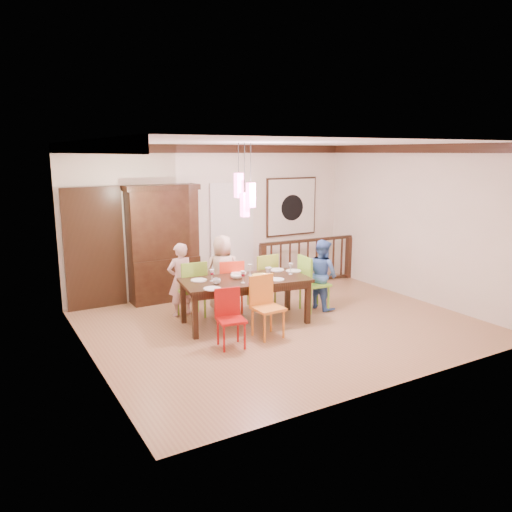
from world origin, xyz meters
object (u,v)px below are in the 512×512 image
balustrade (308,260)px  person_far_left (180,280)px  chair_far_left (191,285)px  dining_table (245,284)px  china_hutch (163,243)px  chair_end_right (315,279)px  person_end_right (322,274)px  person_far_mid (223,272)px

balustrade → person_far_left: person_far_left is taller
chair_far_left → person_far_left: person_far_left is taller
dining_table → china_hutch: china_hutch is taller
dining_table → chair_end_right: size_ratio=2.17×
person_far_left → chair_end_right: bearing=153.4°
chair_end_right → china_hutch: size_ratio=0.46×
chair_end_right → person_end_right: person_end_right is taller
dining_table → chair_end_right: chair_end_right is taller
chair_far_left → person_far_left: (-0.13, 0.14, 0.07)m
person_far_mid → dining_table: bearing=107.0°
china_hutch → person_far_mid: bearing=-56.4°
dining_table → person_far_left: (-0.77, 0.90, -0.03)m
person_far_left → balustrade: bearing=-171.4°
person_far_left → person_end_right: bearing=156.0°
person_far_left → person_far_mid: 0.79m
dining_table → chair_far_left: (-0.63, 0.76, -0.10)m
person_far_mid → person_end_right: bearing=170.2°
dining_table → balustrade: bearing=41.9°
chair_end_right → balustrade: bearing=-27.0°
balustrade → person_far_left: (-3.15, -0.68, 0.13)m
chair_far_left → person_end_right: size_ratio=0.78×
chair_end_right → person_far_left: size_ratio=0.78×
person_far_mid → person_end_right: 1.77m
balustrade → chair_far_left: bearing=-161.6°
dining_table → balustrade: balustrade is taller
dining_table → person_far_left: 1.18m
balustrade → person_far_mid: person_far_mid is taller
balustrade → dining_table: bearing=-143.3°
dining_table → chair_end_right: bearing=7.8°
chair_far_left → person_end_right: bearing=165.5°
china_hutch → balustrade: size_ratio=0.95×
china_hutch → person_far_left: 1.13m
china_hutch → person_far_left: bearing=-94.6°
dining_table → balustrade: 2.86m
dining_table → person_far_mid: person_far_mid is taller
china_hutch → person_far_mid: (0.70, -1.06, -0.42)m
chair_end_right → person_far_mid: size_ratio=0.74×
person_end_right → china_hutch: bearing=44.1°
dining_table → balustrade: (2.38, 1.58, -0.16)m
person_far_mid → chair_far_left: bearing=27.6°
person_far_mid → person_far_left: bearing=16.0°
china_hutch → person_far_mid: china_hutch is taller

